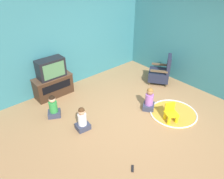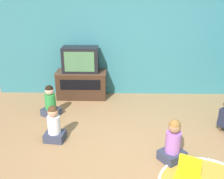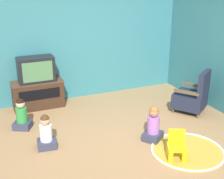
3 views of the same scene
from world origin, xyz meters
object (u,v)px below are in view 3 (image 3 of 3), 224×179
object	(u,v)px
television	(36,69)
child_watching_center	(153,126)
black_armchair	(192,97)
child_watching_left	(22,116)
tv_cabinet	(38,94)
child_watching_right	(46,134)
yellow_kid_chair	(177,148)

from	to	relation	value
television	child_watching_center	world-z (taller)	television
black_armchair	television	bearing A→B (deg)	-62.86
child_watching_left	tv_cabinet	bearing A→B (deg)	90.43
tv_cabinet	child_watching_center	xyz separation A→B (m)	(1.50, -2.18, -0.04)
child_watching_left	child_watching_right	bearing A→B (deg)	-44.25
child_watching_center	black_armchair	bearing A→B (deg)	-7.31
tv_cabinet	television	xyz separation A→B (m)	(0.00, -0.02, 0.54)
black_armchair	child_watching_center	xyz separation A→B (m)	(-1.32, -0.68, -0.07)
child_watching_right	television	bearing A→B (deg)	89.98
television	yellow_kid_chair	world-z (taller)	television
yellow_kid_chair	child_watching_right	distance (m)	2.07
tv_cabinet	child_watching_right	distance (m)	1.72
tv_cabinet	child_watching_left	world-z (taller)	child_watching_left
tv_cabinet	child_watching_right	xyz separation A→B (m)	(-0.21, -1.71, -0.05)
television	black_armchair	xyz separation A→B (m)	(2.82, -1.47, -0.51)
yellow_kid_chair	child_watching_right	xyz separation A→B (m)	(-1.74, 1.12, 0.07)
tv_cabinet	black_armchair	bearing A→B (deg)	-27.91
child_watching_left	television	bearing A→B (deg)	89.85
tv_cabinet	black_armchair	xyz separation A→B (m)	(2.82, -1.49, 0.03)
television	child_watching_left	bearing A→B (deg)	-118.87
child_watching_center	television	bearing A→B (deg)	90.06
television	yellow_kid_chair	distance (m)	3.26
black_armchair	child_watching_center	bearing A→B (deg)	-7.78
black_armchair	yellow_kid_chair	bearing A→B (deg)	10.79
child_watching_right	child_watching_center	bearing A→B (deg)	-8.42
black_armchair	child_watching_center	distance (m)	1.48
tv_cabinet	child_watching_center	size ratio (longest dim) A/B	1.70
child_watching_center	child_watching_right	size ratio (longest dim) A/B	1.06
child_watching_left	child_watching_center	xyz separation A→B (m)	(1.97, -1.31, 0.01)
tv_cabinet	television	bearing A→B (deg)	-90.00
tv_cabinet	black_armchair	distance (m)	3.19
black_armchair	child_watching_right	xyz separation A→B (m)	(-3.02, -0.22, -0.08)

